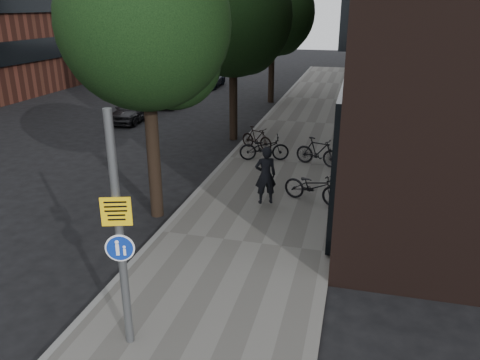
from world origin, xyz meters
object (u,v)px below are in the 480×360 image
(signpost, at_px, (120,234))
(pedestrian, at_px, (266,175))
(parked_bike_facade_near, at_px, (313,187))
(parked_car_near, at_px, (132,110))

(signpost, height_order, pedestrian, signpost)
(pedestrian, xyz_separation_m, parked_bike_facade_near, (1.39, 0.42, -0.39))
(parked_bike_facade_near, bearing_deg, signpost, 179.06)
(signpost, distance_m, pedestrian, 6.91)
(pedestrian, xyz_separation_m, parked_car_near, (-9.01, 9.21, -0.41))
(parked_bike_facade_near, bearing_deg, pedestrian, 124.89)
(parked_bike_facade_near, height_order, parked_car_near, parked_car_near)
(pedestrian, height_order, parked_bike_facade_near, pedestrian)
(parked_bike_facade_near, relative_size, parked_car_near, 0.54)
(signpost, bearing_deg, pedestrian, 63.07)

